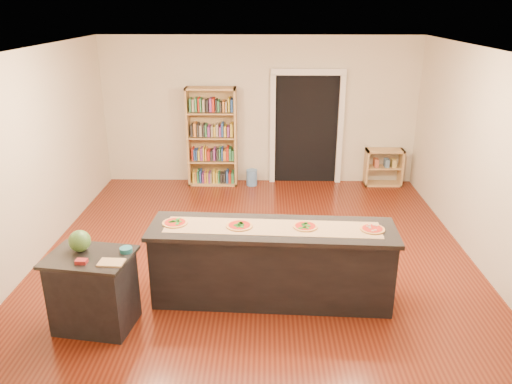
{
  "coord_description": "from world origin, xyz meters",
  "views": [
    {
      "loc": [
        0.13,
        -5.96,
        3.34
      ],
      "look_at": [
        0.0,
        0.2,
        1.0
      ],
      "focal_mm": 35.0,
      "sensor_mm": 36.0,
      "label": 1
    }
  ],
  "objects_px": {
    "side_counter": "(94,291)",
    "waste_bin": "(252,177)",
    "kitchen_island": "(272,263)",
    "watermelon": "(80,241)",
    "bookshelf": "(212,137)",
    "low_shelf": "(383,167)"
  },
  "relations": [
    {
      "from": "side_counter",
      "to": "waste_bin",
      "type": "relative_size",
      "value": 2.82
    },
    {
      "from": "kitchen_island",
      "to": "watermelon",
      "type": "height_order",
      "value": "watermelon"
    },
    {
      "from": "waste_bin",
      "to": "watermelon",
      "type": "relative_size",
      "value": 1.33
    },
    {
      "from": "bookshelf",
      "to": "watermelon",
      "type": "height_order",
      "value": "bookshelf"
    },
    {
      "from": "low_shelf",
      "to": "watermelon",
      "type": "distance_m",
      "value": 6.25
    },
    {
      "from": "bookshelf",
      "to": "waste_bin",
      "type": "xyz_separation_m",
      "value": [
        0.76,
        -0.07,
        -0.79
      ]
    },
    {
      "from": "kitchen_island",
      "to": "side_counter",
      "type": "bearing_deg",
      "value": -160.31
    },
    {
      "from": "bookshelf",
      "to": "watermelon",
      "type": "distance_m",
      "value": 4.63
    },
    {
      "from": "low_shelf",
      "to": "waste_bin",
      "type": "height_order",
      "value": "low_shelf"
    },
    {
      "from": "watermelon",
      "to": "side_counter",
      "type": "bearing_deg",
      "value": -41.06
    },
    {
      "from": "side_counter",
      "to": "bookshelf",
      "type": "relative_size",
      "value": 0.46
    },
    {
      "from": "bookshelf",
      "to": "waste_bin",
      "type": "bearing_deg",
      "value": -4.91
    },
    {
      "from": "watermelon",
      "to": "waste_bin",
      "type": "bearing_deg",
      "value": 69.28
    },
    {
      "from": "kitchen_island",
      "to": "watermelon",
      "type": "bearing_deg",
      "value": -163.97
    },
    {
      "from": "low_shelf",
      "to": "watermelon",
      "type": "relative_size",
      "value": 3.07
    },
    {
      "from": "bookshelf",
      "to": "low_shelf",
      "type": "xyz_separation_m",
      "value": [
        3.31,
        0.01,
        -0.58
      ]
    },
    {
      "from": "side_counter",
      "to": "waste_bin",
      "type": "bearing_deg",
      "value": 79.58
    },
    {
      "from": "waste_bin",
      "to": "watermelon",
      "type": "height_order",
      "value": "watermelon"
    },
    {
      "from": "bookshelf",
      "to": "low_shelf",
      "type": "distance_m",
      "value": 3.37
    },
    {
      "from": "kitchen_island",
      "to": "low_shelf",
      "type": "bearing_deg",
      "value": 64.22
    },
    {
      "from": "low_shelf",
      "to": "waste_bin",
      "type": "relative_size",
      "value": 2.3
    },
    {
      "from": "side_counter",
      "to": "watermelon",
      "type": "bearing_deg",
      "value": 147.48
    }
  ]
}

